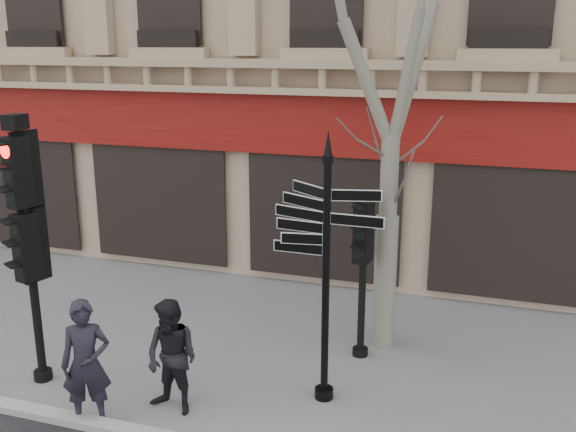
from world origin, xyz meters
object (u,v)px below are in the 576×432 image
object	(u,v)px
traffic_signal_main	(26,219)
traffic_signal_secondary	(364,249)
fingerpost	(327,224)
pedestrian_a	(86,364)
pedestrian_b	(172,357)

from	to	relation	value
traffic_signal_main	traffic_signal_secondary	xyz separation A→B (m)	(4.71, 2.41, -0.74)
fingerpost	pedestrian_a	distance (m)	3.90
fingerpost	pedestrian_a	xyz separation A→B (m)	(-3.00, -1.69, -1.83)
pedestrian_a	pedestrian_b	bearing A→B (deg)	6.75
traffic_signal_main	pedestrian_a	xyz separation A→B (m)	(1.47, -0.82, -1.76)
fingerpost	pedestrian_b	distance (m)	2.96
pedestrian_a	pedestrian_b	size ratio (longest dim) A/B	1.08
traffic_signal_secondary	pedestrian_a	distance (m)	4.69
traffic_signal_secondary	pedestrian_a	bearing A→B (deg)	-124.94
fingerpost	traffic_signal_main	size ratio (longest dim) A/B	0.97
traffic_signal_main	pedestrian_a	size ratio (longest dim) A/B	2.28
traffic_signal_main	traffic_signal_secondary	distance (m)	5.34
fingerpost	pedestrian_b	bearing A→B (deg)	-141.63
traffic_signal_secondary	fingerpost	bearing A→B (deg)	-88.70
pedestrian_a	pedestrian_b	xyz separation A→B (m)	(0.99, 0.66, -0.07)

